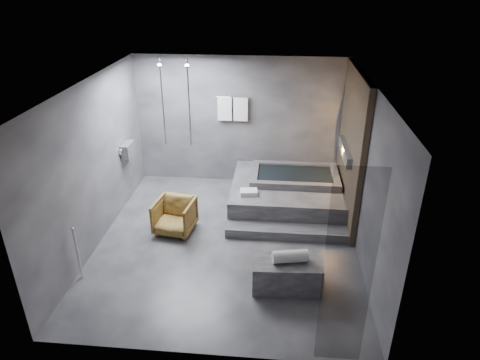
# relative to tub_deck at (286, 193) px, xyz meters

# --- Properties ---
(room) EXTENTS (5.00, 5.04, 2.82)m
(room) POSITION_rel_tub_deck_xyz_m (-0.65, -1.21, 1.48)
(room) COLOR #2C2C2F
(room) RESTS_ON ground
(tub_deck) EXTENTS (2.20, 2.00, 0.50)m
(tub_deck) POSITION_rel_tub_deck_xyz_m (0.00, 0.00, 0.00)
(tub_deck) COLOR #313134
(tub_deck) RESTS_ON ground
(tub_step) EXTENTS (2.20, 0.36, 0.18)m
(tub_step) POSITION_rel_tub_deck_xyz_m (0.00, -1.18, -0.16)
(tub_step) COLOR #313134
(tub_step) RESTS_ON ground
(concrete_bench) EXTENTS (1.06, 0.63, 0.46)m
(concrete_bench) POSITION_rel_tub_deck_xyz_m (-0.01, -2.53, -0.02)
(concrete_bench) COLOR #363639
(concrete_bench) RESTS_ON ground
(driftwood_chair) EXTENTS (0.77, 0.78, 0.63)m
(driftwood_chair) POSITION_rel_tub_deck_xyz_m (-2.04, -1.19, 0.07)
(driftwood_chair) COLOR #4C3513
(driftwood_chair) RESTS_ON ground
(rolled_towel) EXTENTS (0.55, 0.28, 0.19)m
(rolled_towel) POSITION_rel_tub_deck_xyz_m (0.03, -2.56, 0.31)
(rolled_towel) COLOR white
(rolled_towel) RESTS_ON concrete_bench
(deck_towel) EXTENTS (0.35, 0.28, 0.09)m
(deck_towel) POSITION_rel_tub_deck_xyz_m (-0.73, -0.57, 0.29)
(deck_towel) COLOR silver
(deck_towel) RESTS_ON tub_deck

